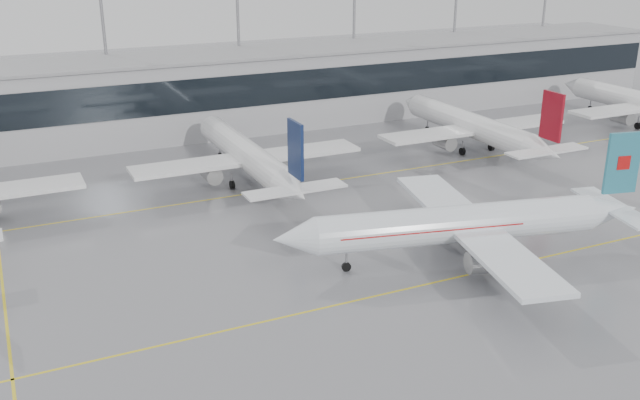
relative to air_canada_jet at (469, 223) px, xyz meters
name	(u,v)px	position (x,y,z in m)	size (l,w,h in m)	color
ground	(377,296)	(-11.67, -2.92, -3.80)	(320.00, 320.00, 0.00)	gray
taxi_line_main	(377,296)	(-11.67, -2.92, -3.80)	(120.00, 0.25, 0.01)	yellow
taxi_line_north	(259,192)	(-11.67, 27.08, -3.80)	(120.00, 0.25, 0.01)	yellow
taxi_line_cross	(3,291)	(-41.67, 12.08, -3.80)	(0.25, 60.00, 0.01)	yellow
terminal	(187,95)	(-11.67, 59.08, 2.20)	(180.00, 15.00, 12.00)	#A2A2A6
terminal_glass	(200,95)	(-11.67, 51.53, 3.70)	(180.00, 0.20, 5.00)	black
terminal_roof	(185,56)	(-11.67, 59.08, 8.40)	(182.00, 16.00, 0.40)	gray
light_masts	(175,44)	(-11.67, 65.08, 9.54)	(156.40, 1.00, 22.60)	gray
air_canada_jet	(469,223)	(0.00, 0.00, 0.00)	(37.41, 30.59, 11.95)	white
parked_jet_c	(248,156)	(-11.67, 30.77, -0.09)	(29.64, 36.96, 11.72)	white
parked_jet_d	(474,126)	(23.33, 30.77, -0.09)	(29.64, 36.96, 11.72)	white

